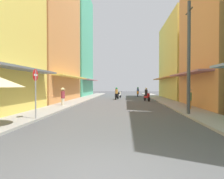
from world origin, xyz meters
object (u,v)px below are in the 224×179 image
object	(u,v)px
pedestrian_foreground	(189,98)
street_sign_no_entry	(36,87)
utility_pole	(189,57)
motorbike_black	(117,94)
motorbike_white	(119,95)
pedestrian_midway	(63,96)
motorbike_orange	(138,92)
motorbike_red	(147,95)

from	to	relation	value
pedestrian_foreground	street_sign_no_entry	world-z (taller)	street_sign_no_entry
pedestrian_foreground	utility_pole	xyz separation A→B (m)	(-0.92, -2.90, 2.57)
motorbike_black	motorbike_white	bearing A→B (deg)	86.48
pedestrian_midway	motorbike_white	bearing A→B (deg)	70.76
motorbike_orange	pedestrian_midway	bearing A→B (deg)	-113.68
motorbike_red	street_sign_no_entry	bearing A→B (deg)	-116.87
motorbike_orange	utility_pole	distance (m)	21.87
utility_pole	street_sign_no_entry	bearing A→B (deg)	-164.42
pedestrian_midway	motorbike_orange	bearing A→B (deg)	66.32
motorbike_black	motorbike_red	bearing A→B (deg)	-37.81
motorbike_red	utility_pole	bearing A→B (deg)	-83.55
pedestrian_midway	street_sign_no_entry	xyz separation A→B (m)	(0.76, -7.13, 0.79)
motorbike_white	pedestrian_midway	bearing A→B (deg)	-109.24
motorbike_white	pedestrian_midway	xyz separation A→B (m)	(-4.43, -12.68, 0.43)
motorbike_white	pedestrian_foreground	xyz separation A→B (m)	(5.62, -14.57, 0.41)
pedestrian_foreground	pedestrian_midway	size ratio (longest dim) A/B	0.98
motorbike_orange	utility_pole	bearing A→B (deg)	-85.39
utility_pole	motorbike_black	bearing A→B (deg)	108.79
pedestrian_midway	motorbike_red	bearing A→B (deg)	41.02
motorbike_red	motorbike_orange	world-z (taller)	same
motorbike_red	street_sign_no_entry	world-z (taller)	street_sign_no_entry
utility_pole	motorbike_white	bearing A→B (deg)	105.04
utility_pole	street_sign_no_entry	distance (m)	8.86
motorbike_red	motorbike_black	distance (m)	4.53
motorbike_black	pedestrian_midway	world-z (taller)	pedestrian_midway
motorbike_red	motorbike_orange	xyz separation A→B (m)	(-0.43, 10.04, 0.00)
motorbike_black	street_sign_no_entry	bearing A→B (deg)	-101.76
motorbike_black	pedestrian_midway	bearing A→B (deg)	-113.86
motorbike_red	motorbike_orange	bearing A→B (deg)	92.46
motorbike_red	utility_pole	xyz separation A→B (m)	(1.31, -11.59, 2.79)
motorbike_orange	street_sign_no_entry	xyz separation A→B (m)	(-6.62, -23.96, 1.01)
motorbike_black	pedestrian_foreground	xyz separation A→B (m)	(5.81, -11.46, 0.21)
motorbike_red	motorbike_white	xyz separation A→B (m)	(-3.39, 5.88, -0.20)
street_sign_no_entry	pedestrian_midway	bearing A→B (deg)	96.08
motorbike_black	utility_pole	world-z (taller)	utility_pole
motorbike_red	motorbike_black	size ratio (longest dim) A/B	0.99
motorbike_orange	utility_pole	xyz separation A→B (m)	(1.74, -21.62, 2.79)
motorbike_white	pedestrian_foreground	distance (m)	15.62
motorbike_black	utility_pole	size ratio (longest dim) A/B	0.26
motorbike_red	motorbike_white	bearing A→B (deg)	119.91
motorbike_orange	utility_pole	size ratio (longest dim) A/B	0.26
motorbike_red	street_sign_no_entry	xyz separation A→B (m)	(-7.05, -13.92, 1.01)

